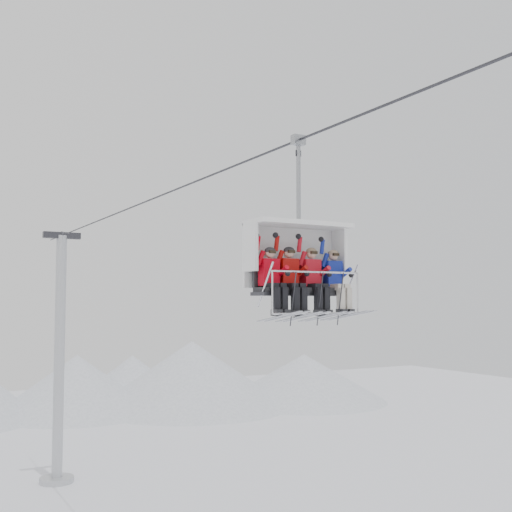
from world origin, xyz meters
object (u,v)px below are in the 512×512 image
skier_center_left (291,278)px  skier_far_right (336,279)px  lift_tower_right (59,374)px  chairlift_carrier (296,258)px  skier_center_right (314,278)px  skier_far_left (272,278)px

skier_center_left → skier_far_right: size_ratio=1.00×
skier_center_left → lift_tower_right: bearing=89.2°
lift_tower_right → chairlift_carrier: bearing=-90.0°
skier_center_left → skier_center_right: 0.58m
skier_far_left → skier_far_right: size_ratio=1.00×
skier_far_left → lift_tower_right: bearing=88.1°
skier_far_left → skier_center_left: size_ratio=1.00×
skier_center_right → skier_far_left: bearing=-179.8°
lift_tower_right → skier_center_right: 24.53m
skier_far_left → skier_far_right: same height
lift_tower_right → skier_far_right: 24.55m
skier_center_right → skier_far_right: (0.59, -0.00, -0.01)m
lift_tower_right → chairlift_carrier: (0.00, -23.83, 4.89)m
chairlift_carrier → skier_far_right: bearing=-19.7°
skier_far_left → skier_center_left: (0.48, 0.00, 0.01)m
skier_far_left → skier_center_right: size_ratio=1.00×
chairlift_carrier → skier_far_left: (-0.80, -0.31, -0.48)m
skier_far_left → skier_center_left: skier_center_left is taller
skier_far_left → skier_center_left: bearing=0.4°
chairlift_carrier → skier_far_right: 1.03m
chairlift_carrier → skier_far_left: size_ratio=2.36×
lift_tower_right → skier_far_right: bearing=-88.0°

